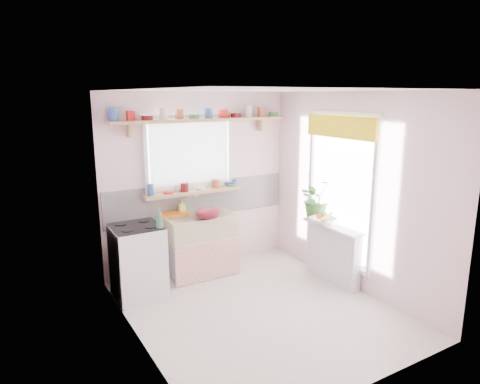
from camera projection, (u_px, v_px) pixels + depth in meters
room at (267, 177)px, 5.75m from camera, size 3.20×3.20×3.20m
sink_unit at (200, 244)px, 5.92m from camera, size 0.95×0.65×1.11m
cooker at (138, 261)px, 5.24m from camera, size 0.58×0.58×0.93m
radiator_ledge at (333, 252)px, 5.72m from camera, size 0.22×0.95×0.78m
windowsill at (193, 192)px, 5.92m from camera, size 1.40×0.22×0.04m
pine_shelf at (202, 120)px, 5.76m from camera, size 2.52×0.24×0.04m
shelf_crockery at (199, 115)px, 5.73m from camera, size 2.47×0.11×0.12m
sill_crockery at (189, 187)px, 5.88m from camera, size 1.35×0.11×0.12m
dish_tray at (174, 213)px, 5.85m from camera, size 0.41×0.33×0.04m
colander at (208, 213)px, 5.66m from camera, size 0.44×0.44×0.15m
jade_plant at (317, 198)px, 5.93m from camera, size 0.53×0.47×0.55m
fruit_bowl at (323, 221)px, 5.69m from camera, size 0.36×0.36×0.08m
herb_pot at (323, 217)px, 5.68m from camera, size 0.12×0.09×0.20m
soap_bottle_sink at (182, 206)px, 5.90m from camera, size 0.09×0.09×0.20m
sill_cup at (177, 188)px, 5.85m from camera, size 0.15×0.15×0.09m
sill_bowl at (230, 183)px, 6.26m from camera, size 0.24×0.24×0.06m
shelf_vase at (226, 113)px, 5.98m from camera, size 0.16×0.16×0.14m
cooker_bottle at (159, 219)px, 5.03m from camera, size 0.09×0.09×0.22m
fruit at (323, 216)px, 5.68m from camera, size 0.20×0.14×0.10m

